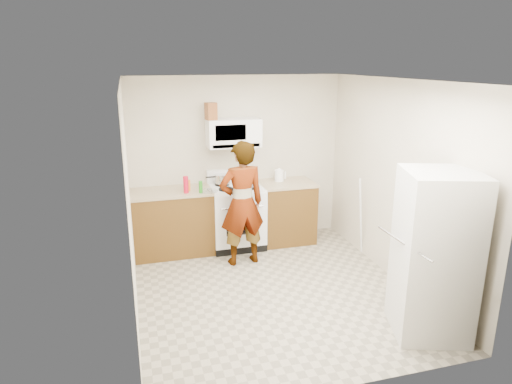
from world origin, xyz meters
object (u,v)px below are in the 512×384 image
object	(u,v)px
kettle	(279,176)
microwave	(233,133)
saucepan	(222,179)
fridge	(434,255)
person	(242,204)
gas_range	(236,215)

from	to	relation	value
kettle	microwave	bearing A→B (deg)	-171.77
microwave	saucepan	size ratio (longest dim) A/B	3.36
fridge	person	bearing A→B (deg)	141.90
kettle	fridge	bearing A→B (deg)	-66.61
saucepan	person	bearing A→B (deg)	-81.81
microwave	fridge	bearing A→B (deg)	-64.15
fridge	kettle	bearing A→B (deg)	121.32
gas_range	microwave	size ratio (longest dim) A/B	1.49
person	gas_range	bearing A→B (deg)	-101.93
microwave	saucepan	distance (m)	0.71
microwave	saucepan	bearing A→B (deg)	169.66
person	kettle	bearing A→B (deg)	-143.27
person	fridge	distance (m)	2.57
microwave	kettle	xyz separation A→B (m)	(0.70, -0.02, -0.68)
microwave	person	distance (m)	1.11
saucepan	microwave	bearing A→B (deg)	-10.34
gas_range	saucepan	size ratio (longest dim) A/B	4.99
person	saucepan	world-z (taller)	person
kettle	gas_range	bearing A→B (deg)	-161.35
microwave	fridge	distance (m)	3.28
gas_range	person	distance (m)	0.70
gas_range	person	xyz separation A→B (m)	(-0.06, -0.60, 0.37)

